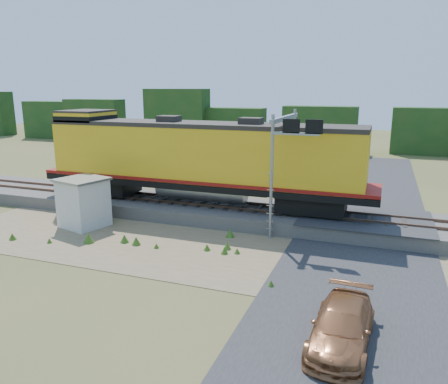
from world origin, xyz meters
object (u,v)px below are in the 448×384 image
at_px(shed, 84,202).
at_px(signal_gantry, 288,142).
at_px(car, 342,327).
at_px(locomotive, 196,158).

xyz_separation_m(shed, signal_gantry, (10.93, 3.80, 3.51)).
xyz_separation_m(signal_gantry, car, (4.21, -11.01, -4.33)).
bearing_deg(car, signal_gantry, 113.51).
distance_m(shed, car, 16.79).
distance_m(locomotive, car, 15.66).
bearing_deg(signal_gantry, locomotive, 173.62).
xyz_separation_m(locomotive, shed, (-5.13, -4.45, -2.20)).
xyz_separation_m(shed, car, (15.14, -7.21, -0.82)).
distance_m(locomotive, shed, 7.14).
bearing_deg(shed, locomotive, 55.60).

